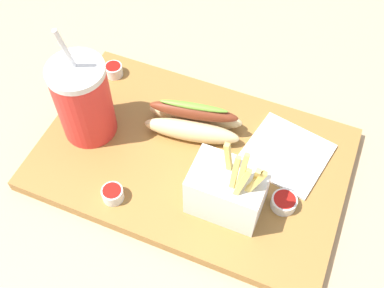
{
  "coord_description": "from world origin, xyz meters",
  "views": [
    {
      "loc": [
        -0.16,
        0.38,
        0.63
      ],
      "look_at": [
        0.0,
        0.0,
        0.05
      ],
      "focal_mm": 44.38,
      "sensor_mm": 36.0,
      "label": 1
    }
  ],
  "objects_px": {
    "ketchup_cup_2": "(113,194)",
    "ketchup_cup_1": "(284,202)",
    "napkin_stack": "(286,154)",
    "hot_dog_1": "(194,121)",
    "soda_cup": "(83,100)",
    "fries_basket": "(227,190)",
    "ketchup_cup_3": "(114,70)"
  },
  "relations": [
    {
      "from": "napkin_stack",
      "to": "soda_cup",
      "type": "bearing_deg",
      "value": 12.85
    },
    {
      "from": "ketchup_cup_2",
      "to": "napkin_stack",
      "type": "bearing_deg",
      "value": -141.37
    },
    {
      "from": "hot_dog_1",
      "to": "ketchup_cup_3",
      "type": "distance_m",
      "value": 0.19
    },
    {
      "from": "fries_basket",
      "to": "ketchup_cup_3",
      "type": "relative_size",
      "value": 4.59
    },
    {
      "from": "ketchup_cup_1",
      "to": "ketchup_cup_2",
      "type": "bearing_deg",
      "value": 19.49
    },
    {
      "from": "hot_dog_1",
      "to": "ketchup_cup_1",
      "type": "xyz_separation_m",
      "value": [
        -0.17,
        0.08,
        -0.01
      ]
    },
    {
      "from": "ketchup_cup_2",
      "to": "ketchup_cup_3",
      "type": "relative_size",
      "value": 1.03
    },
    {
      "from": "soda_cup",
      "to": "fries_basket",
      "type": "bearing_deg",
      "value": 169.2
    },
    {
      "from": "hot_dog_1",
      "to": "ketchup_cup_3",
      "type": "relative_size",
      "value": 5.23
    },
    {
      "from": "soda_cup",
      "to": "ketchup_cup_3",
      "type": "xyz_separation_m",
      "value": [
        0.02,
        -0.12,
        -0.06
      ]
    },
    {
      "from": "ketchup_cup_1",
      "to": "napkin_stack",
      "type": "relative_size",
      "value": 0.31
    },
    {
      "from": "hot_dog_1",
      "to": "ketchup_cup_2",
      "type": "height_order",
      "value": "hot_dog_1"
    },
    {
      "from": "fries_basket",
      "to": "ketchup_cup_1",
      "type": "relative_size",
      "value": 3.8
    },
    {
      "from": "ketchup_cup_3",
      "to": "ketchup_cup_1",
      "type": "bearing_deg",
      "value": 158.45
    },
    {
      "from": "hot_dog_1",
      "to": "ketchup_cup_2",
      "type": "bearing_deg",
      "value": 68.88
    },
    {
      "from": "soda_cup",
      "to": "hot_dog_1",
      "type": "xyz_separation_m",
      "value": [
        -0.15,
        -0.06,
        -0.04
      ]
    },
    {
      "from": "ketchup_cup_1",
      "to": "ketchup_cup_2",
      "type": "distance_m",
      "value": 0.25
    },
    {
      "from": "napkin_stack",
      "to": "ketchup_cup_3",
      "type": "bearing_deg",
      "value": -8.71
    },
    {
      "from": "fries_basket",
      "to": "ketchup_cup_2",
      "type": "bearing_deg",
      "value": 18.55
    },
    {
      "from": "ketchup_cup_3",
      "to": "fries_basket",
      "type": "bearing_deg",
      "value": 148.24
    },
    {
      "from": "hot_dog_1",
      "to": "ketchup_cup_2",
      "type": "distance_m",
      "value": 0.17
    },
    {
      "from": "ketchup_cup_2",
      "to": "ketchup_cup_1",
      "type": "bearing_deg",
      "value": -160.51
    },
    {
      "from": "soda_cup",
      "to": "ketchup_cup_3",
      "type": "height_order",
      "value": "soda_cup"
    },
    {
      "from": "soda_cup",
      "to": "ketchup_cup_1",
      "type": "xyz_separation_m",
      "value": [
        -0.32,
        0.02,
        -0.06
      ]
    },
    {
      "from": "fries_basket",
      "to": "napkin_stack",
      "type": "relative_size",
      "value": 1.17
    },
    {
      "from": "soda_cup",
      "to": "ketchup_cup_2",
      "type": "relative_size",
      "value": 6.53
    },
    {
      "from": "fries_basket",
      "to": "soda_cup",
      "type": "bearing_deg",
      "value": -10.8
    },
    {
      "from": "ketchup_cup_2",
      "to": "ketchup_cup_3",
      "type": "bearing_deg",
      "value": -62.41
    },
    {
      "from": "ketchup_cup_3",
      "to": "ketchup_cup_2",
      "type": "bearing_deg",
      "value": 117.59
    },
    {
      "from": "ketchup_cup_1",
      "to": "hot_dog_1",
      "type": "bearing_deg",
      "value": -23.94
    },
    {
      "from": "soda_cup",
      "to": "ketchup_cup_2",
      "type": "distance_m",
      "value": 0.15
    },
    {
      "from": "ketchup_cup_3",
      "to": "napkin_stack",
      "type": "height_order",
      "value": "ketchup_cup_3"
    }
  ]
}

